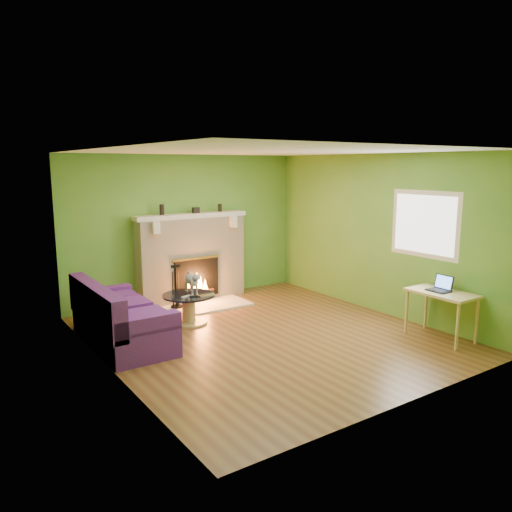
{
  "coord_description": "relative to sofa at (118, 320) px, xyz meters",
  "views": [
    {
      "loc": [
        -3.98,
        -5.58,
        2.41
      ],
      "look_at": [
        0.09,
        0.4,
        1.09
      ],
      "focal_mm": 35.0,
      "sensor_mm": 36.0,
      "label": 1
    }
  ],
  "objects": [
    {
      "name": "desk",
      "position": [
        3.81,
        -2.36,
        0.26
      ],
      "size": [
        0.53,
        0.92,
        0.68
      ],
      "color": "tan",
      "rests_on": "floor"
    },
    {
      "name": "wall_left",
      "position": [
        -0.39,
        -0.88,
        0.97
      ],
      "size": [
        0.0,
        5.0,
        5.0
      ],
      "primitive_type": "plane",
      "rotation": [
        1.57,
        0.0,
        1.57
      ],
      "color": "#48832B",
      "rests_on": "floor"
    },
    {
      "name": "ceiling",
      "position": [
        1.86,
        -0.88,
        2.27
      ],
      "size": [
        5.0,
        5.0,
        0.0
      ],
      "primitive_type": "plane",
      "rotation": [
        3.14,
        0.0,
        0.0
      ],
      "color": "white",
      "rests_on": "wall_back"
    },
    {
      "name": "remote_silver",
      "position": [
        1.1,
        0.15,
        0.13
      ],
      "size": [
        0.18,
        0.09,
        0.02
      ],
      "primitive_type": "cube",
      "rotation": [
        0.0,
        0.0,
        0.3
      ],
      "color": "#99999C",
      "rests_on": "coffee_table"
    },
    {
      "name": "wall_back",
      "position": [
        1.86,
        1.62,
        0.97
      ],
      "size": [
        5.0,
        0.0,
        5.0
      ],
      "primitive_type": "plane",
      "rotation": [
        1.57,
        0.0,
        0.0
      ],
      "color": "#48832B",
      "rests_on": "floor"
    },
    {
      "name": "floor",
      "position": [
        1.86,
        -0.88,
        -0.33
      ],
      "size": [
        5.0,
        5.0,
        0.0
      ],
      "primitive_type": "plane",
      "color": "brown",
      "rests_on": "ground"
    },
    {
      "name": "mantel_vase_left",
      "position": [
        1.32,
        1.44,
        1.34
      ],
      "size": [
        0.08,
        0.08,
        0.18
      ],
      "primitive_type": "cylinder",
      "color": "black",
      "rests_on": "mantel"
    },
    {
      "name": "hearth",
      "position": [
        1.86,
        0.92,
        -0.32
      ],
      "size": [
        1.5,
        0.75,
        0.03
      ],
      "primitive_type": "cube",
      "color": "beige",
      "rests_on": "floor"
    },
    {
      "name": "wall_front",
      "position": [
        1.86,
        -3.38,
        0.97
      ],
      "size": [
        5.0,
        0.0,
        5.0
      ],
      "primitive_type": "plane",
      "rotation": [
        -1.57,
        0.0,
        0.0
      ],
      "color": "#48832B",
      "rests_on": "floor"
    },
    {
      "name": "coffee_table",
      "position": [
        1.2,
        0.27,
        -0.07
      ],
      "size": [
        0.8,
        0.8,
        0.46
      ],
      "color": "tan",
      "rests_on": "floor"
    },
    {
      "name": "window_pane",
      "position": [
        4.09,
        -1.78,
        1.22
      ],
      "size": [
        0.0,
        1.06,
        1.06
      ],
      "primitive_type": "plane",
      "rotation": [
        1.57,
        0.0,
        -1.57
      ],
      "color": "white",
      "rests_on": "wall_right"
    },
    {
      "name": "remote_black",
      "position": [
        1.22,
        0.09,
        0.13
      ],
      "size": [
        0.17,
        0.09,
        0.02
      ],
      "primitive_type": "cube",
      "rotation": [
        0.0,
        0.0,
        -0.32
      ],
      "color": "black",
      "rests_on": "coffee_table"
    },
    {
      "name": "fireplace",
      "position": [
        1.86,
        1.43,
        0.44
      ],
      "size": [
        2.1,
        0.46,
        1.58
      ],
      "color": "beige",
      "rests_on": "floor"
    },
    {
      "name": "mantel",
      "position": [
        1.86,
        1.41,
        1.21
      ],
      "size": [
        2.1,
        0.28,
        0.08
      ],
      "primitive_type": "cube",
      "color": "beige",
      "rests_on": "fireplace"
    },
    {
      "name": "sofa",
      "position": [
        0.0,
        0.0,
        0.0
      ],
      "size": [
        0.88,
        1.91,
        0.86
      ],
      "color": "#441758",
      "rests_on": "floor"
    },
    {
      "name": "fire_tools",
      "position": [
        1.37,
        1.07,
        0.07
      ],
      "size": [
        0.2,
        0.2,
        0.74
      ],
      "primitive_type": null,
      "color": "black",
      "rests_on": "hearth"
    },
    {
      "name": "cat",
      "position": [
        1.28,
        0.32,
        0.3
      ],
      "size": [
        0.29,
        0.59,
        0.35
      ],
      "primitive_type": null,
      "rotation": [
        0.0,
        0.0,
        -0.15
      ],
      "color": "slate",
      "rests_on": "coffee_table"
    },
    {
      "name": "mantel_box",
      "position": [
        1.97,
        1.44,
        1.3
      ],
      "size": [
        0.12,
        0.08,
        0.1
      ],
      "primitive_type": "cube",
      "color": "black",
      "rests_on": "mantel"
    },
    {
      "name": "laptop",
      "position": [
        3.79,
        -2.31,
        0.46
      ],
      "size": [
        0.27,
        0.31,
        0.22
      ],
      "primitive_type": null,
      "rotation": [
        0.0,
        0.0,
        -0.05
      ],
      "color": "black",
      "rests_on": "desk"
    },
    {
      "name": "window_frame",
      "position": [
        4.1,
        -1.78,
        1.22
      ],
      "size": [
        0.0,
        1.2,
        1.2
      ],
      "primitive_type": "plane",
      "rotation": [
        1.57,
        0.0,
        -1.57
      ],
      "color": "silver",
      "rests_on": "wall_right"
    },
    {
      "name": "mantel_vase_right",
      "position": [
        2.46,
        1.44,
        1.32
      ],
      "size": [
        0.07,
        0.07,
        0.14
      ],
      "primitive_type": "cylinder",
      "color": "black",
      "rests_on": "mantel"
    },
    {
      "name": "wall_right",
      "position": [
        4.11,
        -0.88,
        0.97
      ],
      "size": [
        0.0,
        5.0,
        5.0
      ],
      "primitive_type": "plane",
      "rotation": [
        1.57,
        0.0,
        -1.57
      ],
      "color": "#48832B",
      "rests_on": "floor"
    }
  ]
}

